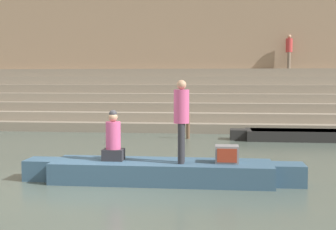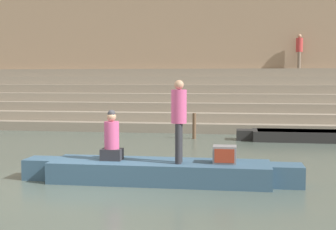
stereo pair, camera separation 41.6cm
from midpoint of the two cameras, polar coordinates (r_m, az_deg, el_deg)
The scene contains 10 objects.
ground_plane at distance 9.74m, azimuth -10.48°, elevation -8.72°, with size 120.00×120.00×0.00m, color #47544C.
ghat_steps at distance 21.80m, azimuth -0.94°, elevation 1.18°, with size 36.00×4.66×2.68m.
back_wall at distance 24.06m, azimuth -0.25°, elevation 8.26°, with size 34.20×1.28×7.66m.
rowboat_main at distance 10.06m, azimuth -1.97°, elevation -6.83°, with size 5.97×1.31×0.45m.
person_standing at distance 9.70m, azimuth 0.42°, elevation -0.01°, with size 0.32×0.32×1.73m.
person_rowing at distance 10.18m, azimuth -7.86°, elevation -3.02°, with size 0.45×0.35×1.09m.
tv_set at distance 9.87m, azimuth 5.99°, elevation -4.78°, with size 0.49×0.40×0.37m.
moored_boat_shore at distance 17.37m, azimuth 15.67°, elevation -2.34°, with size 5.30×1.28×0.37m.
mooring_post at distance 17.19m, azimuth 1.77°, elevation -1.33°, with size 0.13×0.13×0.94m, color brown.
person_on_steps at distance 23.16m, azimuth 14.04°, elevation 7.82°, with size 0.31×0.31×1.61m.
Camera 1 is at (2.57, -9.10, 2.21)m, focal length 50.00 mm.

